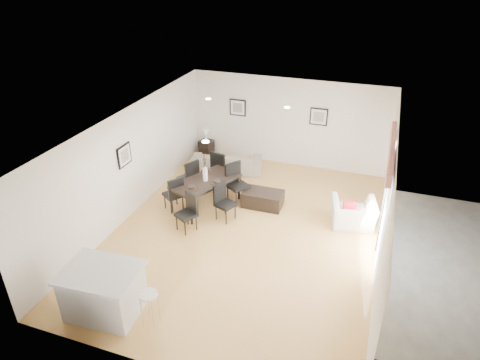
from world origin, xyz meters
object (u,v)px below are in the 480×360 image
(dining_chair_head, at_px, (189,210))
(sofa, at_px, (227,162))
(dining_chair_wnear, at_px, (174,192))
(dining_chair_wfar, at_px, (190,176))
(dining_chair_foot, at_px, (220,167))
(bar_stool, at_px, (149,298))
(dining_chair_efar, at_px, (236,180))
(armchair, at_px, (353,214))
(kitchen_island, at_px, (104,291))
(dining_table, at_px, (206,183))
(side_table, at_px, (206,148))
(dining_chair_enear, at_px, (223,200))
(coffee_table, at_px, (263,199))

(dining_chair_head, bearing_deg, sofa, 121.98)
(dining_chair_wnear, bearing_deg, dining_chair_head, 82.50)
(dining_chair_wfar, relative_size, dining_chair_foot, 0.95)
(sofa, relative_size, bar_stool, 2.94)
(dining_chair_efar, relative_size, bar_stool, 1.51)
(armchair, xyz_separation_m, dining_chair_wfar, (-4.34, 0.10, 0.23))
(dining_chair_wfar, xyz_separation_m, dining_chair_foot, (0.61, 0.69, 0.03))
(armchair, bearing_deg, kitchen_island, 35.32)
(sofa, relative_size, kitchen_island, 1.47)
(dining_chair_wfar, bearing_deg, bar_stool, 42.72)
(kitchen_island, bearing_deg, dining_table, 82.24)
(dining_chair_wfar, distance_m, dining_chair_foot, 0.92)
(dining_chair_wfar, bearing_deg, dining_chair_foot, 165.23)
(dining_chair_wnear, relative_size, dining_chair_head, 1.02)
(dining_chair_foot, relative_size, side_table, 2.02)
(dining_chair_enear, bearing_deg, dining_chair_foot, 45.32)
(dining_chair_enear, xyz_separation_m, kitchen_island, (-0.90, -3.64, -0.05))
(dining_chair_wnear, xyz_separation_m, coffee_table, (2.04, 0.96, -0.33))
(sofa, relative_size, side_table, 3.94)
(dining_chair_head, bearing_deg, dining_table, 119.58)
(bar_stool, bearing_deg, dining_chair_foot, 97.71)
(coffee_table, height_order, bar_stool, bar_stool)
(armchair, xyz_separation_m, dining_chair_head, (-3.67, -1.42, 0.19))
(side_table, relative_size, bar_stool, 0.75)
(coffee_table, bearing_deg, dining_chair_foot, 155.63)
(dining_table, bearing_deg, dining_chair_efar, 62.32)
(dining_chair_head, bearing_deg, dining_chair_foot, 119.33)
(dining_chair_enear, height_order, coffee_table, dining_chair_enear)
(coffee_table, distance_m, side_table, 3.53)
(dining_chair_enear, relative_size, bar_stool, 1.33)
(dining_table, distance_m, dining_chair_head, 1.13)
(armchair, distance_m, dining_chair_efar, 3.09)
(dining_chair_head, xyz_separation_m, coffee_table, (1.36, 1.59, -0.32))
(sofa, height_order, dining_chair_wnear, dining_chair_wnear)
(dining_chair_foot, relative_size, kitchen_island, 0.75)
(dining_chair_enear, bearing_deg, dining_chair_wfar, 78.75)
(dining_chair_wnear, distance_m, side_table, 3.40)
(dining_table, bearing_deg, dining_chair_wnear, -118.32)
(kitchen_island, bearing_deg, dining_chair_head, 80.08)
(dining_chair_enear, relative_size, dining_chair_foot, 0.88)
(armchair, height_order, dining_chair_efar, dining_chair_efar)
(dining_chair_enear, distance_m, dining_chair_head, 0.92)
(side_table, bearing_deg, dining_chair_efar, -51.84)
(armchair, height_order, side_table, armchair)
(dining_chair_enear, xyz_separation_m, coffee_table, (0.76, 0.89, -0.32))
(dining_chair_foot, height_order, coffee_table, dining_chair_foot)
(dining_chair_head, height_order, kitchen_island, kitchen_island)
(dining_table, xyz_separation_m, kitchen_island, (-0.27, -4.06, -0.19))
(dining_chair_wnear, xyz_separation_m, dining_chair_foot, (0.62, 1.59, 0.06))
(dining_table, distance_m, dining_chair_wnear, 0.82)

